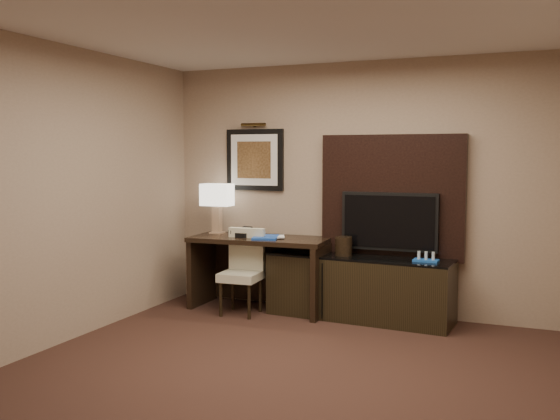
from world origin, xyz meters
The scene contains 17 objects.
floor centered at (0.00, 0.00, -0.01)m, with size 4.50×5.00×0.01m, color #311B16.
ceiling centered at (0.00, 0.00, 2.70)m, with size 4.50×5.00×0.01m, color silver.
wall_back centered at (0.00, 2.50, 1.35)m, with size 4.50×0.01×2.70m, color gray.
wall_left centered at (-2.25, 0.00, 1.35)m, with size 0.01×5.00×2.70m, color gray.
desk centered at (-1.09, 2.15, 0.40)m, with size 1.51×0.65×0.81m, color black.
credenza centered at (0.02, 2.20, 0.33)m, with size 1.92×0.53×0.66m, color black.
tv_wall_panel centered at (0.30, 2.44, 1.27)m, with size 1.50×0.12×1.30m, color black.
tv centered at (0.30, 2.34, 1.02)m, with size 1.00×0.08×0.60m, color black.
artwork centered at (-1.30, 2.48, 1.65)m, with size 0.70×0.04×0.70m, color black.
picture_light centered at (-1.30, 2.44, 2.05)m, with size 0.04×0.04×0.30m, color #3B2B13.
desk_chair centered at (-1.20, 1.89, 0.42)m, with size 0.40×0.47×0.84m, color beige, non-canonical shape.
table_lamp centered at (-1.68, 2.26, 1.07)m, with size 0.32×0.19×0.53m, color tan, non-canonical shape.
desk_phone centered at (-1.29, 2.11, 0.86)m, with size 0.22×0.20×0.11m, color black, non-canonical shape.
blue_folder centered at (-0.99, 2.09, 0.82)m, with size 0.26×0.35×0.02m, color #1841A2.
book centered at (-0.98, 2.12, 0.93)m, with size 0.17×0.02×0.23m, color #B7AC90.
ice_bucket centered at (-0.14, 2.18, 0.76)m, with size 0.18×0.18×0.20m, color black.
minibar_tray centered at (0.71, 2.14, 0.70)m, with size 0.24×0.15×0.09m, color blue, non-canonical shape.
Camera 1 is at (1.71, -4.02, 1.72)m, focal length 40.00 mm.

